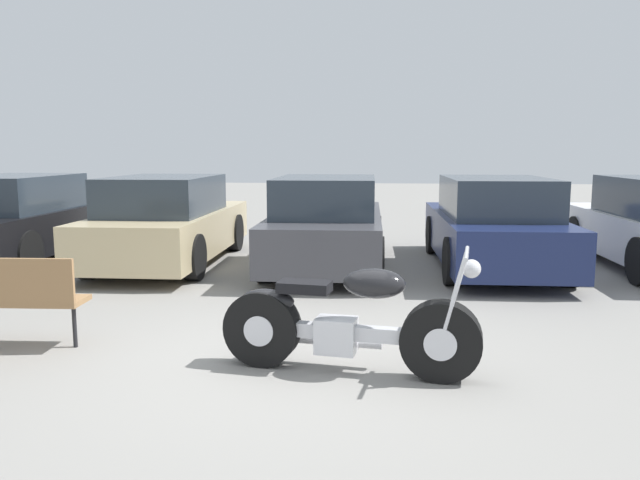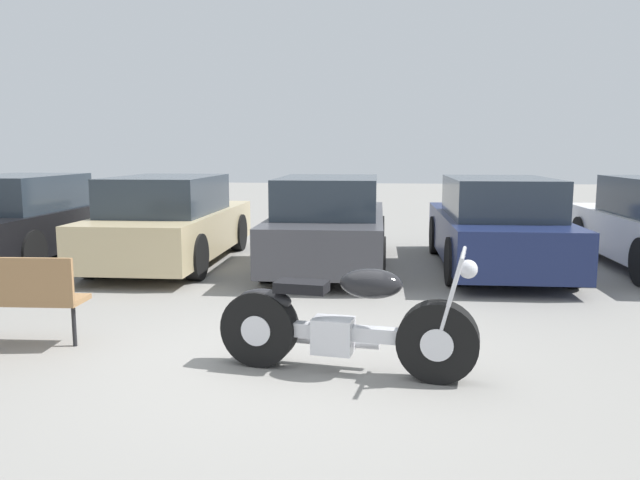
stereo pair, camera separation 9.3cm
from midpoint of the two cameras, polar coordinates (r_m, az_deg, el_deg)
The scene contains 6 objects.
ground_plane at distance 5.66m, azimuth -3.66°, elevation -11.04°, with size 60.00×60.00×0.00m, color gray.
motorcycle at distance 5.29m, azimuth 1.84°, elevation -7.70°, with size 2.20×0.79×1.07m.
parked_car_black at distance 11.80m, azimuth -25.82°, elevation 1.67°, with size 1.78×4.39×1.45m.
parked_car_champagne at distance 10.55m, azimuth -13.94°, elevation 1.57°, with size 1.78×4.39×1.45m.
parked_car_dark_grey at distance 9.99m, azimuth 0.37°, elevation 1.45°, with size 1.78×4.39×1.45m.
parked_car_navy at distance 10.16m, azimuth 15.27°, elevation 1.27°, with size 1.78×4.39×1.45m.
Camera 1 is at (0.74, -5.29, 1.87)m, focal length 35.00 mm.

